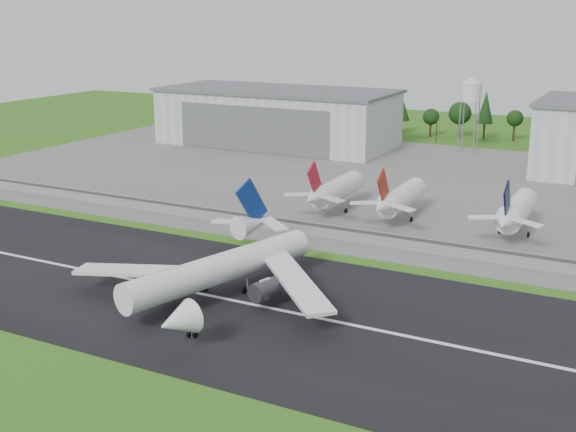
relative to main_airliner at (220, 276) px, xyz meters
The scene contains 14 objects.
ground 14.47m from the main_airliner, 44.71° to the right, with size 600.00×600.00×0.00m, color #2E6016.
runway 10.83m from the main_airliner, ahead, with size 320.00×60.00×0.10m, color black.
runway_centerline 10.80m from the main_airliner, ahead, with size 220.00×1.00×0.02m, color white.
apron 110.95m from the main_airliner, 84.99° to the left, with size 320.00×150.00×0.10m, color slate.
blast_fence 46.53m from the main_airliner, 77.97° to the left, with size 240.00×0.61×3.50m.
hangar_west 170.65m from the main_airliner, 114.36° to the left, with size 97.00×44.00×23.20m.
water_tower 176.58m from the main_airliner, 88.47° to the left, with size 8.40×8.40×29.40m.
utility_poles 190.73m from the main_airliner, 87.09° to the left, with size 230.00×3.00×12.00m, color black, non-canonical shape.
treeline 205.70m from the main_airliner, 87.30° to the left, with size 320.00×16.00×22.00m, color black, non-canonical shape.
main_airliner is the anchor object (origin of this frame).
ground_vehicle 15.66m from the main_airliner, 146.54° to the right, with size 2.30×4.98×1.38m, color #D1D819.
parked_jet_red_a 67.29m from the main_airliner, 95.19° to the left, with size 7.36×31.29×16.83m.
parked_jet_red_b 68.20m from the main_airliner, 79.28° to the left, with size 7.36×31.29×16.79m.
parked_jet_navy 79.40m from the main_airliner, 57.57° to the left, with size 7.36×31.29×16.90m.
Camera 1 is at (61.38, -99.89, 53.47)m, focal length 45.00 mm.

